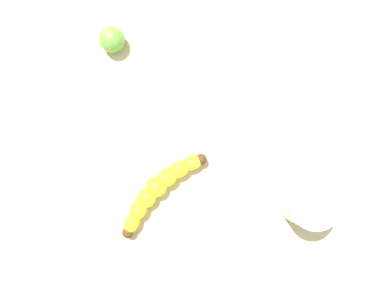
# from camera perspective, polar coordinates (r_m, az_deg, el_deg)

# --- Properties ---
(wooden_tabletop) EXTENTS (1.20, 1.20, 0.03)m
(wooden_tabletop) POSITION_cam_1_polar(r_m,az_deg,el_deg) (0.71, 4.46, 2.44)
(wooden_tabletop) COLOR #DBC389
(wooden_tabletop) RESTS_ON ground
(banana) EXTENTS (0.15, 0.17, 0.04)m
(banana) POSITION_cam_1_polar(r_m,az_deg,el_deg) (0.67, -5.35, -7.25)
(banana) COLOR yellow
(banana) RESTS_ON wooden_tabletop
(smoothie_glass) EXTENTS (0.09, 0.09, 0.09)m
(smoothie_glass) POSITION_cam_1_polar(r_m,az_deg,el_deg) (0.68, 18.00, -8.98)
(smoothie_glass) COLOR silver
(smoothie_glass) RESTS_ON wooden_tabletop
(lime_fruit) EXTENTS (0.05, 0.05, 0.05)m
(lime_fruit) POSITION_cam_1_polar(r_m,az_deg,el_deg) (0.73, -12.78, 16.16)
(lime_fruit) COLOR #75C142
(lime_fruit) RESTS_ON wooden_tabletop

